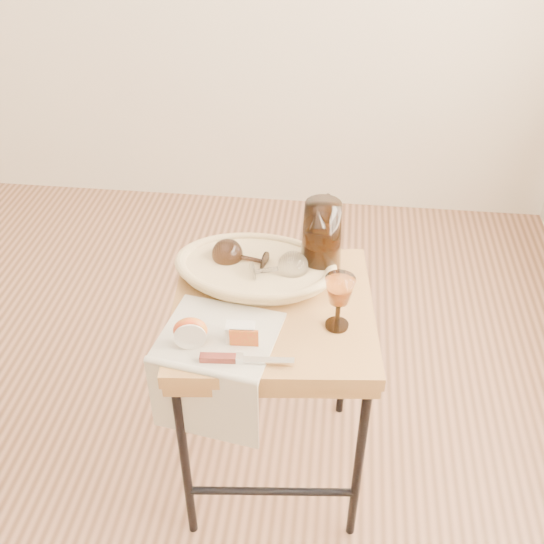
% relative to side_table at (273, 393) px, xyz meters
% --- Properties ---
extents(floor, '(3.60, 3.60, 0.00)m').
position_rel_side_table_xyz_m(floor, '(-0.67, -0.21, -0.32)').
color(floor, brown).
rests_on(floor, ground).
extents(side_table, '(0.55, 0.55, 0.64)m').
position_rel_side_table_xyz_m(side_table, '(0.00, 0.00, 0.00)').
color(side_table, brown).
rests_on(side_table, floor).
extents(tea_towel, '(0.30, 0.28, 0.01)m').
position_rel_side_table_xyz_m(tea_towel, '(-0.11, -0.13, 0.32)').
color(tea_towel, beige).
rests_on(tea_towel, side_table).
extents(bread_basket, '(0.39, 0.28, 0.05)m').
position_rel_side_table_xyz_m(bread_basket, '(-0.06, 0.11, 0.34)').
color(bread_basket, tan).
rests_on(bread_basket, side_table).
extents(goblet_lying_a, '(0.15, 0.11, 0.08)m').
position_rel_side_table_xyz_m(goblet_lying_a, '(-0.09, 0.12, 0.37)').
color(goblet_lying_a, '#342116').
rests_on(goblet_lying_a, bread_basket).
extents(goblet_lying_b, '(0.15, 0.12, 0.08)m').
position_rel_side_table_xyz_m(goblet_lying_b, '(-0.00, 0.08, 0.37)').
color(goblet_lying_b, white).
rests_on(goblet_lying_b, bread_basket).
extents(pitcher, '(0.20, 0.26, 0.25)m').
position_rel_side_table_xyz_m(pitcher, '(0.11, 0.15, 0.42)').
color(pitcher, black).
rests_on(pitcher, side_table).
extents(wine_goblet, '(0.08, 0.08, 0.15)m').
position_rel_side_table_xyz_m(wine_goblet, '(0.16, -0.06, 0.39)').
color(wine_goblet, white).
rests_on(wine_goblet, side_table).
extents(apple_half, '(0.09, 0.06, 0.07)m').
position_rel_side_table_xyz_m(apple_half, '(-0.17, -0.16, 0.36)').
color(apple_half, '#B8000D').
rests_on(apple_half, tea_towel).
extents(apple_wedge, '(0.07, 0.04, 0.05)m').
position_rel_side_table_xyz_m(apple_wedge, '(-0.06, -0.14, 0.35)').
color(apple_wedge, beige).
rests_on(apple_wedge, tea_towel).
extents(table_knife, '(0.21, 0.04, 0.02)m').
position_rel_side_table_xyz_m(table_knife, '(-0.04, -0.21, 0.33)').
color(table_knife, silver).
rests_on(table_knife, tea_towel).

